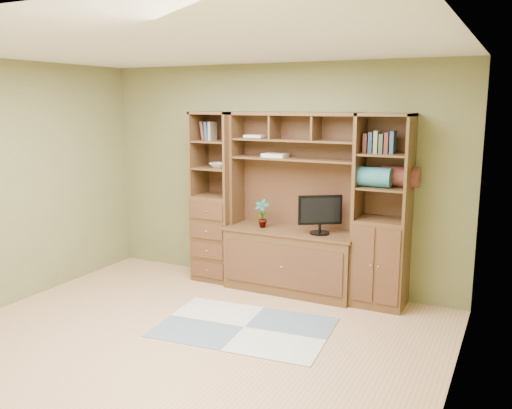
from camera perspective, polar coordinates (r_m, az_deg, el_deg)
The scene contains 11 objects.
room at distance 4.70m, azimuth -8.03°, elevation 0.09°, with size 4.60×4.10×2.64m.
center_hutch at distance 6.11m, azimuth 3.70°, elevation 0.01°, with size 1.54×0.53×2.05m, color #52351D.
left_tower at distance 6.59m, azimuth -4.21°, elevation 0.79°, with size 0.50×0.45×2.05m, color #52351D.
right_tower at distance 5.83m, azimuth 13.17°, elevation -0.76°, with size 0.55×0.45×2.05m, color #52351D.
rug at distance 5.39m, azimuth -1.23°, elevation -12.80°, with size 1.63×1.09×0.01m, color #A6ACAC.
monitor at distance 5.95m, azimuth 6.78°, elevation -0.30°, with size 0.49×0.22×0.60m, color black.
orchid at distance 6.24m, azimuth 0.64°, elevation -0.96°, with size 0.17×0.12×0.33m, color #945A32.
magazines at distance 6.21m, azimuth 2.02°, elevation 5.21°, with size 0.27×0.20×0.04m, color beige.
bowl at distance 6.51m, azimuth -3.88°, elevation 4.16°, with size 0.22×0.22×0.05m, color silver.
blanket_teal at distance 5.75m, azimuth 12.30°, elevation 2.84°, with size 0.36×0.21×0.21m, color #2E707B.
blanket_red at distance 5.82m, azimuth 14.91°, elevation 2.86°, with size 0.39×0.22×0.22m, color brown.
Camera 1 is at (2.63, -3.80, 2.16)m, focal length 38.00 mm.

